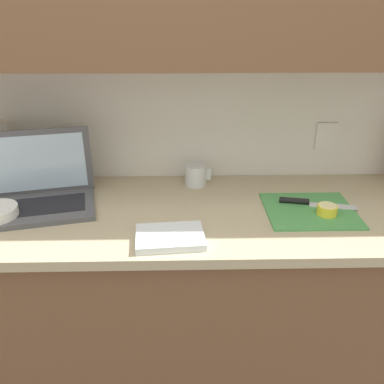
% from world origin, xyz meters
% --- Properties ---
extents(wall_back, '(5.20, 0.38, 2.60)m').
position_xyz_m(wall_back, '(0.00, 0.26, 1.56)').
color(wall_back, white).
rests_on(wall_back, ground_plane).
extents(counter_unit, '(2.56, 0.66, 0.93)m').
position_xyz_m(counter_unit, '(-0.02, 0.00, 0.47)').
color(counter_unit, brown).
rests_on(counter_unit, ground_plane).
extents(laptop, '(0.43, 0.34, 0.28)m').
position_xyz_m(laptop, '(-0.41, 0.06, 0.99)').
color(laptop, '#515156').
rests_on(laptop, counter_unit).
extents(cutting_board, '(0.33, 0.29, 0.01)m').
position_xyz_m(cutting_board, '(0.59, -0.02, 0.93)').
color(cutting_board, '#4C9E51').
rests_on(cutting_board, counter_unit).
extents(knife, '(0.28, 0.08, 0.02)m').
position_xyz_m(knife, '(0.58, 0.02, 0.94)').
color(knife, silver).
rests_on(knife, cutting_board).
extents(lemon_half_cut, '(0.07, 0.07, 0.04)m').
position_xyz_m(lemon_half_cut, '(0.64, -0.06, 0.95)').
color(lemon_half_cut, yellow).
rests_on(lemon_half_cut, cutting_board).
extents(measuring_cup, '(0.11, 0.09, 0.09)m').
position_xyz_m(measuring_cup, '(0.18, 0.23, 0.97)').
color(measuring_cup, silver).
rests_on(measuring_cup, counter_unit).
extents(dish_towel, '(0.23, 0.18, 0.02)m').
position_xyz_m(dish_towel, '(0.08, -0.21, 0.94)').
color(dish_towel, white).
rests_on(dish_towel, counter_unit).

